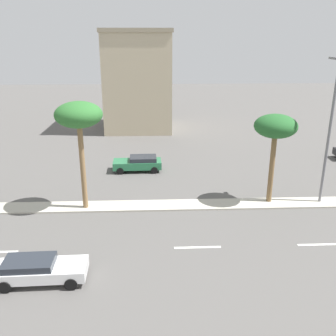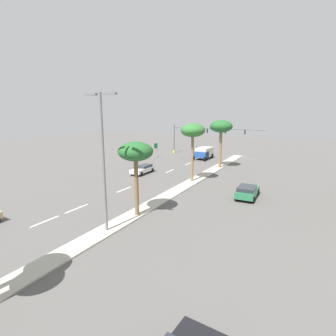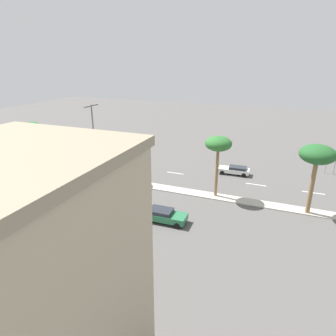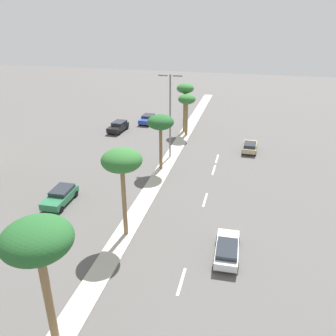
{
  "view_description": "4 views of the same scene",
  "coord_description": "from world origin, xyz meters",
  "px_view_note": "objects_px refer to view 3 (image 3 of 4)",
  "views": [
    {
      "loc": [
        25.18,
        29.71,
        11.72
      ],
      "look_at": [
        0.38,
        30.79,
        3.12
      ],
      "focal_mm": 39.8,
      "sensor_mm": 36.0,
      "label": 1
    },
    {
      "loc": [
        -13.62,
        57.16,
        9.17
      ],
      "look_at": [
        2.06,
        28.15,
        2.31
      ],
      "focal_mm": 28.36,
      "sensor_mm": 36.0,
      "label": 2
    },
    {
      "loc": [
        -33.76,
        17.75,
        16.41
      ],
      "look_at": [
        -0.86,
        30.86,
        3.35
      ],
      "focal_mm": 31.67,
      "sensor_mm": 36.0,
      "label": 3
    },
    {
      "loc": [
        9.46,
        1.71,
        17.49
      ],
      "look_at": [
        2.3,
        31.22,
        3.65
      ],
      "focal_mm": 37.05,
      "sensor_mm": 36.0,
      "label": 4
    }
  ],
  "objects_px": {
    "palm_tree_right": "(317,156)",
    "sedan_tan_center": "(108,151)",
    "commercial_building": "(27,286)",
    "directional_road_sign": "(331,160)",
    "palm_tree_outboard": "(218,145)",
    "sedan_white_outboard": "(235,170)",
    "palm_tree_rear": "(117,143)",
    "palm_tree_leading": "(46,136)",
    "street_lamp_left": "(94,137)",
    "palm_tree_near": "(32,130)",
    "sedan_green_inboard": "(165,215)"
  },
  "relations": [
    {
      "from": "directional_road_sign",
      "to": "commercial_building",
      "type": "distance_m",
      "value": 44.24
    },
    {
      "from": "sedan_tan_center",
      "to": "palm_tree_right",
      "type": "bearing_deg",
      "value": -107.34
    },
    {
      "from": "directional_road_sign",
      "to": "commercial_building",
      "type": "xyz_separation_m",
      "value": [
        -40.44,
        17.42,
        4.35
      ]
    },
    {
      "from": "palm_tree_right",
      "to": "sedan_green_inboard",
      "type": "distance_m",
      "value": 17.31
    },
    {
      "from": "street_lamp_left",
      "to": "palm_tree_right",
      "type": "bearing_deg",
      "value": -90.45
    },
    {
      "from": "palm_tree_outboard",
      "to": "street_lamp_left",
      "type": "relative_size",
      "value": 0.73
    },
    {
      "from": "palm_tree_outboard",
      "to": "palm_tree_leading",
      "type": "height_order",
      "value": "palm_tree_outboard"
    },
    {
      "from": "palm_tree_outboard",
      "to": "street_lamp_left",
      "type": "bearing_deg",
      "value": 90.95
    },
    {
      "from": "palm_tree_rear",
      "to": "commercial_building",
      "type": "bearing_deg",
      "value": -157.66
    },
    {
      "from": "directional_road_sign",
      "to": "sedan_green_inboard",
      "type": "height_order",
      "value": "directional_road_sign"
    },
    {
      "from": "commercial_building",
      "to": "sedan_tan_center",
      "type": "xyz_separation_m",
      "value": [
        35.88,
        18.97,
        -5.8
      ]
    },
    {
      "from": "palm_tree_right",
      "to": "sedan_tan_center",
      "type": "relative_size",
      "value": 1.98
    },
    {
      "from": "palm_tree_leading",
      "to": "sedan_green_inboard",
      "type": "relative_size",
      "value": 1.38
    },
    {
      "from": "street_lamp_left",
      "to": "palm_tree_near",
      "type": "bearing_deg",
      "value": 91.26
    },
    {
      "from": "palm_tree_outboard",
      "to": "palm_tree_rear",
      "type": "bearing_deg",
      "value": 92.1
    },
    {
      "from": "palm_tree_outboard",
      "to": "palm_tree_leading",
      "type": "xyz_separation_m",
      "value": [
        0.1,
        26.53,
        -1.41
      ]
    },
    {
      "from": "commercial_building",
      "to": "palm_tree_outboard",
      "type": "relative_size",
      "value": 1.69
    },
    {
      "from": "sedan_tan_center",
      "to": "sedan_white_outboard",
      "type": "xyz_separation_m",
      "value": [
        -1.12,
        -23.04,
        -0.02
      ]
    },
    {
      "from": "palm_tree_near",
      "to": "street_lamp_left",
      "type": "bearing_deg",
      "value": -88.74
    },
    {
      "from": "sedan_white_outboard",
      "to": "street_lamp_left",
      "type": "bearing_deg",
      "value": 115.74
    },
    {
      "from": "street_lamp_left",
      "to": "sedan_white_outboard",
      "type": "distance_m",
      "value": 21.22
    },
    {
      "from": "palm_tree_near",
      "to": "sedan_white_outboard",
      "type": "xyz_separation_m",
      "value": [
        9.14,
        -29.42,
        -5.53
      ]
    },
    {
      "from": "directional_road_sign",
      "to": "sedan_tan_center",
      "type": "relative_size",
      "value": 0.76
    },
    {
      "from": "palm_tree_outboard",
      "to": "sedan_green_inboard",
      "type": "distance_m",
      "value": 10.77
    },
    {
      "from": "commercial_building",
      "to": "palm_tree_right",
      "type": "relative_size",
      "value": 1.64
    },
    {
      "from": "palm_tree_rear",
      "to": "palm_tree_leading",
      "type": "bearing_deg",
      "value": 87.29
    },
    {
      "from": "directional_road_sign",
      "to": "sedan_tan_center",
      "type": "distance_m",
      "value": 36.7
    },
    {
      "from": "commercial_building",
      "to": "directional_road_sign",
      "type": "bearing_deg",
      "value": -23.31
    },
    {
      "from": "palm_tree_right",
      "to": "sedan_white_outboard",
      "type": "height_order",
      "value": "palm_tree_right"
    },
    {
      "from": "palm_tree_outboard",
      "to": "palm_tree_near",
      "type": "bearing_deg",
      "value": 91.07
    },
    {
      "from": "directional_road_sign",
      "to": "palm_tree_rear",
      "type": "relative_size",
      "value": 0.46
    },
    {
      "from": "directional_road_sign",
      "to": "palm_tree_near",
      "type": "bearing_deg",
      "value": 109.1
    },
    {
      "from": "palm_tree_rear",
      "to": "palm_tree_leading",
      "type": "height_order",
      "value": "palm_tree_rear"
    },
    {
      "from": "palm_tree_leading",
      "to": "palm_tree_outboard",
      "type": "bearing_deg",
      "value": -90.23
    },
    {
      "from": "palm_tree_leading",
      "to": "sedan_tan_center",
      "type": "xyz_separation_m",
      "value": [
        9.62,
        -4.41,
        -4.65
      ]
    },
    {
      "from": "palm_tree_near",
      "to": "palm_tree_outboard",
      "type": "bearing_deg",
      "value": -88.93
    },
    {
      "from": "palm_tree_leading",
      "to": "sedan_white_outboard",
      "type": "distance_m",
      "value": 29.11
    },
    {
      "from": "palm_tree_right",
      "to": "palm_tree_rear",
      "type": "relative_size",
      "value": 1.19
    },
    {
      "from": "palm_tree_leading",
      "to": "sedan_white_outboard",
      "type": "relative_size",
      "value": 1.35
    },
    {
      "from": "palm_tree_rear",
      "to": "street_lamp_left",
      "type": "xyz_separation_m",
      "value": [
        0.21,
        3.85,
        0.47
      ]
    },
    {
      "from": "palm_tree_right",
      "to": "palm_tree_near",
      "type": "bearing_deg",
      "value": 90.03
    },
    {
      "from": "sedan_green_inboard",
      "to": "sedan_white_outboard",
      "type": "distance_m",
      "value": 17.37
    },
    {
      "from": "palm_tree_outboard",
      "to": "sedan_tan_center",
      "type": "bearing_deg",
      "value": 66.26
    },
    {
      "from": "palm_tree_rear",
      "to": "sedan_tan_center",
      "type": "height_order",
      "value": "palm_tree_rear"
    },
    {
      "from": "palm_tree_outboard",
      "to": "sedan_white_outboard",
      "type": "height_order",
      "value": "palm_tree_outboard"
    },
    {
      "from": "commercial_building",
      "to": "street_lamp_left",
      "type": "bearing_deg",
      "value": 29.09
    },
    {
      "from": "palm_tree_right",
      "to": "palm_tree_near",
      "type": "xyz_separation_m",
      "value": [
        -0.02,
        39.18,
        -0.59
      ]
    },
    {
      "from": "palm_tree_outboard",
      "to": "sedan_white_outboard",
      "type": "xyz_separation_m",
      "value": [
        8.61,
        -0.92,
        -6.08
      ]
    },
    {
      "from": "palm_tree_outboard",
      "to": "sedan_white_outboard",
      "type": "relative_size",
      "value": 1.67
    },
    {
      "from": "palm_tree_near",
      "to": "sedan_green_inboard",
      "type": "xyz_separation_m",
      "value": [
        -7.63,
        -24.9,
        -5.48
      ]
    }
  ]
}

